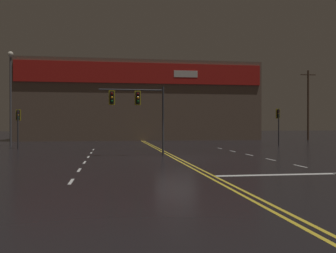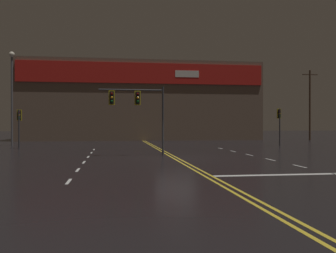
% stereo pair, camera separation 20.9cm
% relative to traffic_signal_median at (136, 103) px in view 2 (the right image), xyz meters
% --- Properties ---
extents(ground_plane, '(200.00, 200.00, 0.00)m').
position_rel_traffic_signal_median_xyz_m(ground_plane, '(2.39, -2.17, -3.61)').
color(ground_plane, black).
extents(road_markings, '(16.53, 60.00, 0.01)m').
position_rel_traffic_signal_median_xyz_m(road_markings, '(3.54, -3.91, -3.61)').
color(road_markings, gold).
rests_on(road_markings, ground).
extents(traffic_signal_median, '(4.45, 0.36, 4.76)m').
position_rel_traffic_signal_median_xyz_m(traffic_signal_median, '(0.00, 0.00, 0.00)').
color(traffic_signal_median, '#38383D').
rests_on(traffic_signal_median, ground).
extents(traffic_signal_corner_northeast, '(0.42, 0.36, 3.75)m').
position_rel_traffic_signal_median_xyz_m(traffic_signal_corner_northeast, '(15.04, 10.09, -0.86)').
color(traffic_signal_corner_northeast, '#38383D').
rests_on(traffic_signal_corner_northeast, ground).
extents(traffic_signal_corner_northwest, '(0.42, 0.36, 3.48)m').
position_rel_traffic_signal_median_xyz_m(traffic_signal_corner_northwest, '(-9.85, 9.27, -1.06)').
color(traffic_signal_corner_northwest, '#38383D').
rests_on(traffic_signal_corner_northwest, ground).
extents(streetlight_near_right, '(0.56, 0.56, 9.44)m').
position_rel_traffic_signal_median_xyz_m(streetlight_near_right, '(-11.59, 13.65, 2.41)').
color(streetlight_near_right, '#59595E').
rests_on(streetlight_near_right, ground).
extents(building_backdrop, '(32.88, 10.23, 10.76)m').
position_rel_traffic_signal_median_xyz_m(building_backdrop, '(2.39, 28.37, 1.78)').
color(building_backdrop, brown).
rests_on(building_backdrop, ground).
extents(utility_pole_row, '(45.93, 0.26, 9.59)m').
position_rel_traffic_signal_median_xyz_m(utility_pole_row, '(3.83, 22.32, 1.25)').
color(utility_pole_row, '#4C3828').
rests_on(utility_pole_row, ground).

